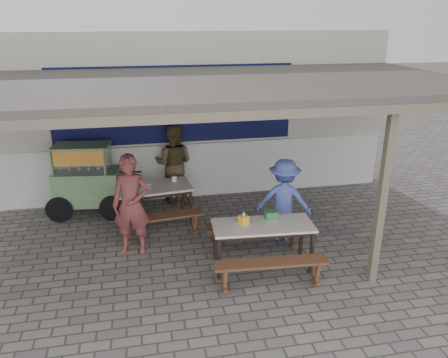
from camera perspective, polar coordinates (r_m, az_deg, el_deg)
ground at (r=7.18m, az=-1.94°, el=-11.11°), size 60.00×60.00×0.00m
back_wall at (r=9.89m, az=-5.56°, el=8.41°), size 9.00×1.28×3.50m
warung_roof at (r=7.10m, az=-3.31°, el=11.96°), size 9.00×4.21×2.81m
table_left at (r=8.38m, az=-9.18°, el=-1.44°), size 1.48×0.93×0.75m
bench_left_street at (r=7.88m, az=-8.18°, el=-5.50°), size 1.52×0.46×0.45m
bench_left_wall at (r=9.15m, az=-9.80°, el=-1.84°), size 1.52×0.46×0.45m
table_right at (r=6.83m, az=5.10°, el=-6.50°), size 1.60×0.76×0.75m
bench_right_street at (r=6.48m, az=6.15°, el=-11.45°), size 1.67×0.39×0.45m
bench_right_wall at (r=7.50m, az=4.04°, el=-6.70°), size 1.67×0.39×0.45m
vendor_cart at (r=9.01m, az=-17.56°, el=0.20°), size 1.87×0.87×1.46m
patron_street_side at (r=7.34m, az=-12.01°, el=-3.31°), size 0.70×0.54×1.71m
patron_wall_side at (r=9.29m, az=-6.57°, el=2.00°), size 0.98×0.87×1.69m
patron_right_table at (r=7.72m, az=7.83°, el=-2.73°), size 1.10×0.88×1.49m
tissue_box at (r=6.77m, az=2.57°, el=-5.33°), size 0.17×0.17×0.13m
donation_box at (r=6.96m, az=6.20°, el=-4.70°), size 0.19×0.13×0.13m
condiment_jar at (r=8.55m, az=-6.51°, el=0.05°), size 0.09×0.09×0.10m
condiment_bowl at (r=8.29m, az=-10.06°, el=-0.99°), size 0.26×0.26×0.05m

